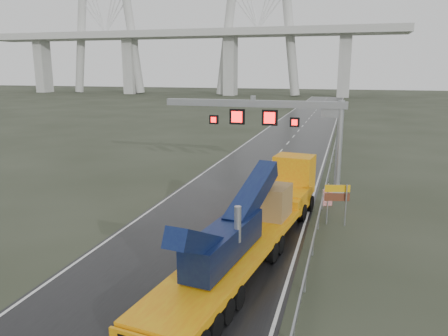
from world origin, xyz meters
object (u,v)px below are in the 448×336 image
(heavy_haul_truck, at_px, (261,214))
(exit_sign_pair, at_px, (337,197))
(sign_gantry, at_px, (279,119))
(striped_barrier, at_px, (327,198))

(heavy_haul_truck, relative_size, exit_sign_pair, 7.41)
(sign_gantry, xyz_separation_m, exit_sign_pair, (5.00, -7.99, -3.77))
(heavy_haul_truck, bearing_deg, exit_sign_pair, 55.02)
(heavy_haul_truck, xyz_separation_m, striped_barrier, (3.15, 8.26, -1.21))
(sign_gantry, relative_size, heavy_haul_truck, 0.76)
(sign_gantry, xyz_separation_m, heavy_haul_truck, (1.11, -12.23, -3.85))
(exit_sign_pair, xyz_separation_m, striped_barrier, (-0.74, 4.02, -1.29))
(heavy_haul_truck, distance_m, exit_sign_pair, 5.76)
(heavy_haul_truck, xyz_separation_m, exit_sign_pair, (3.89, 4.24, 0.08))
(sign_gantry, height_order, striped_barrier, sign_gantry)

